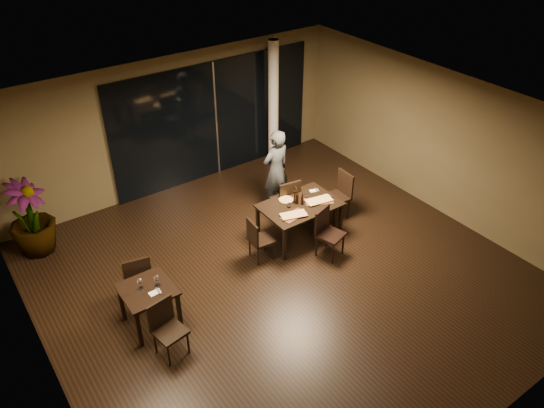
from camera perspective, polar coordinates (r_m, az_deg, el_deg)
The scene contains 33 objects.
ground at distance 9.68m, azimuth 1.11°, elevation -7.77°, with size 8.00×8.00×0.00m, color black.
wall_back at distance 11.85m, azimuth -10.61°, elevation 8.56°, with size 8.00×0.10×3.00m, color brown.
wall_front at distance 6.79m, azimuth 22.84°, elevation -16.09°, with size 8.00×0.10×3.00m, color brown.
wall_left at distance 7.61m, azimuth -24.59°, elevation -10.24°, with size 0.10×8.00×3.00m, color brown.
wall_right at distance 11.34m, azimuth 18.03°, elevation 6.25°, with size 0.10×8.00×3.00m, color brown.
ceiling at distance 8.02m, azimuth 1.35°, elevation 8.67°, with size 8.00×8.00×0.04m, color silver.
window_panel at distance 12.24m, azimuth -6.13°, elevation 9.01°, with size 5.00×0.06×2.70m, color black.
column at distance 12.63m, azimuth 0.14°, elevation 10.73°, with size 0.24×0.24×3.00m, color white.
main_table at distance 10.26m, azimuth 3.01°, elevation -0.37°, with size 1.50×1.00×0.75m.
side_table at distance 8.64m, azimuth -13.19°, elevation -9.47°, with size 0.80×0.80×0.75m.
chair_main_far at distance 10.70m, azimuth 1.62°, elevation 0.54°, with size 0.53×0.53×1.02m.
chair_main_near at distance 9.93m, azimuth 5.92°, elevation -2.79°, with size 0.56×0.56×0.96m.
chair_main_left at distance 9.76m, azimuth -1.54°, elevation -3.67°, with size 0.44×0.44×0.88m.
chair_main_right at distance 11.00m, azimuth 7.34°, elevation 1.21°, with size 0.49×0.49×1.01m.
chair_side_far at distance 9.15m, azimuth -14.27°, elevation -7.49°, with size 0.53×0.53×0.97m.
chair_side_near at distance 8.25m, azimuth -11.32°, elevation -12.67°, with size 0.50×0.50×0.94m.
diner at distance 11.03m, azimuth 0.42°, elevation 3.66°, with size 0.61×0.41×1.80m, color #2E3134.
potted_plant at distance 10.79m, azimuth -24.55°, elevation -1.38°, with size 0.82×0.82×1.51m, color #174717.
pizza_board_left at distance 9.88m, azimuth 2.33°, elevation -1.27°, with size 0.50×0.25×0.01m, color #492917.
pizza_board_right at distance 10.32m, azimuth 5.07°, elevation 0.30°, with size 0.54×0.27×0.01m, color #4C2818.
oblong_pizza_left at distance 9.87m, azimuth 2.33°, elevation -1.19°, with size 0.47×0.22×0.02m, color maroon, non-canonical shape.
oblong_pizza_right at distance 10.31m, azimuth 5.07°, elevation 0.38°, with size 0.50×0.23×0.02m, color maroon, non-canonical shape.
round_pizza at distance 10.32m, azimuth 1.53°, elevation 0.44°, with size 0.28×0.28×0.01m, color #A91D12.
bottle_a at distance 10.15m, azimuth 2.69°, elevation 0.78°, with size 0.07×0.07×0.31m, color black, non-canonical shape.
bottle_b at distance 10.16m, azimuth 3.30°, elevation 0.60°, with size 0.06×0.06×0.25m, color black, non-canonical shape.
bottle_c at distance 10.19m, azimuth 2.51°, elevation 1.04°, with size 0.08×0.08×0.35m, color black, non-canonical shape.
tumbler_left at distance 10.11m, azimuth 1.85°, elevation -0.13°, with size 0.07×0.07×0.08m, color white.
tumbler_right at distance 10.39m, azimuth 3.76°, elevation 0.86°, with size 0.08×0.08×0.09m, color white.
napkin_near at distance 10.46m, azimuth 5.84°, elevation 0.76°, with size 0.18×0.10×0.01m, color white.
napkin_far at distance 10.64m, azimuth 4.54°, elevation 1.44°, with size 0.18×0.10×0.01m, color silver.
wine_glass_a at distance 8.52m, azimuth -13.99°, elevation -8.32°, with size 0.08×0.08×0.18m, color white, non-canonical shape.
wine_glass_b at distance 8.51m, azimuth -12.32°, elevation -8.07°, with size 0.09×0.09×0.19m, color white, non-canonical shape.
side_napkin at distance 8.44m, azimuth -12.49°, elevation -9.31°, with size 0.18×0.11×0.01m, color white.
Camera 1 is at (-4.37, -5.83, 6.38)m, focal length 35.00 mm.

